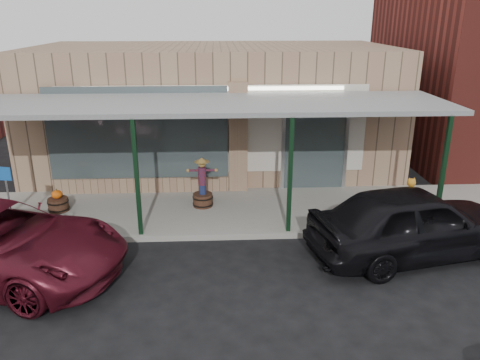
{
  "coord_description": "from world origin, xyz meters",
  "views": [
    {
      "loc": [
        0.09,
        -8.25,
        5.19
      ],
      "look_at": [
        0.63,
        2.6,
        1.34
      ],
      "focal_mm": 35.0,
      "sensor_mm": 36.0,
      "label": 1
    }
  ],
  "objects_px": {
    "barrel_scarecrow": "(203,190)",
    "barrel_pumpkin": "(58,203)",
    "handicap_sign": "(7,190)",
    "parked_sedan": "(415,222)"
  },
  "relations": [
    {
      "from": "barrel_scarecrow",
      "to": "barrel_pumpkin",
      "type": "xyz_separation_m",
      "value": [
        -3.91,
        -0.14,
        -0.25
      ]
    },
    {
      "from": "handicap_sign",
      "to": "parked_sedan",
      "type": "bearing_deg",
      "value": 2.99
    },
    {
      "from": "barrel_scarecrow",
      "to": "handicap_sign",
      "type": "bearing_deg",
      "value": -141.7
    },
    {
      "from": "parked_sedan",
      "to": "handicap_sign",
      "type": "bearing_deg",
      "value": 68.59
    },
    {
      "from": "barrel_pumpkin",
      "to": "parked_sedan",
      "type": "relative_size",
      "value": 0.13
    },
    {
      "from": "handicap_sign",
      "to": "barrel_pumpkin",
      "type": "bearing_deg",
      "value": 68.49
    },
    {
      "from": "barrel_scarecrow",
      "to": "handicap_sign",
      "type": "height_order",
      "value": "handicap_sign"
    },
    {
      "from": "barrel_pumpkin",
      "to": "handicap_sign",
      "type": "bearing_deg",
      "value": -123.66
    },
    {
      "from": "barrel_scarecrow",
      "to": "parked_sedan",
      "type": "distance_m",
      "value": 5.56
    },
    {
      "from": "handicap_sign",
      "to": "parked_sedan",
      "type": "distance_m",
      "value": 9.6
    }
  ]
}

